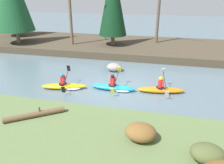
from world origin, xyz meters
name	(u,v)px	position (x,y,z in m)	size (l,w,h in m)	color
ground_plane	(114,87)	(0.00, 0.00, 0.00)	(90.00, 90.00, 0.00)	slate
riverbank_near	(77,147)	(0.00, -6.12, 0.27)	(44.00, 5.33, 0.54)	#5B7042
riverbank_far	(135,47)	(0.00, 9.56, 0.32)	(44.00, 8.42, 0.63)	#473D2D
bare_tree_upstream	(71,9)	(-6.02, 7.92, 3.99)	(3.91, 3.86, 7.13)	brown
bare_tree_mid_upstream	(159,13)	(2.03, 10.68, 3.56)	(3.44, 3.40, 6.22)	brown
shrub_clump_nearest	(141,132)	(2.24, -5.50, 0.84)	(1.14, 0.95, 0.62)	brown
shrub_clump_second	(207,153)	(4.41, -6.10, 0.83)	(1.07, 0.89, 0.58)	#4C562D
kayaker_lead	(161,89)	(2.88, -0.12, 0.22)	(2.80, 2.07, 1.20)	orange
kayaker_middle	(115,87)	(0.16, -0.43, 0.20)	(2.77, 2.06, 1.20)	#1993D6
kayaker_trailing	(66,86)	(-2.81, -0.92, 0.20)	(2.78, 2.05, 1.20)	yellow
boulder_midstream	(114,67)	(-0.66, 2.86, 0.31)	(1.09, 0.85, 0.62)	gray
driftwood_log	(35,114)	(-2.32, -5.02, 0.66)	(2.18, 1.68, 0.44)	brown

